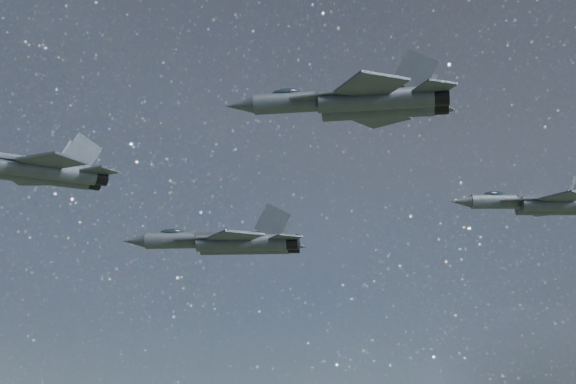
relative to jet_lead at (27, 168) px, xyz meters
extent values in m
cube|color=#343A41|center=(0.80, 0.35, 0.15)|extent=(7.13, 4.07, 1.14)
cylinder|color=#343A41|center=(1.47, -0.32, -0.24)|extent=(7.31, 4.19, 1.37)
cylinder|color=#343A41|center=(0.77, 1.29, -0.24)|extent=(7.31, 4.19, 1.37)
cylinder|color=black|center=(5.18, 1.29, -0.24)|extent=(1.55, 1.61, 1.26)
cylinder|color=black|center=(4.48, 2.90, -0.24)|extent=(1.55, 1.61, 1.26)
cube|color=#343A41|center=(-1.47, -1.93, 0.09)|extent=(4.67, 1.93, 0.11)
cube|color=#343A41|center=(2.15, -2.32, -0.07)|extent=(5.00, 4.89, 0.18)
cube|color=#343A41|center=(-0.23, 3.16, -0.07)|extent=(3.86, 4.23, 0.18)
cube|color=#343A41|center=(5.31, 0.10, -0.07)|extent=(2.97, 2.93, 0.13)
cube|color=#343A41|center=(3.70, 3.81, -0.07)|extent=(2.26, 2.41, 0.13)
cube|color=#343A41|center=(3.90, 0.49, 1.43)|extent=(2.94, 1.12, 3.13)
cube|color=#343A41|center=(3.02, 2.51, 1.43)|extent=(2.76, 1.56, 3.13)
cylinder|color=#343A41|center=(11.76, 20.78, -1.66)|extent=(8.09, 3.28, 1.67)
cone|color=#343A41|center=(6.74, 21.85, -1.66)|extent=(2.82, 2.00, 1.50)
ellipsoid|color=#1B2730|center=(10.51, 21.05, -0.85)|extent=(2.72, 1.63, 0.82)
cube|color=#343A41|center=(17.20, 19.62, -1.71)|extent=(8.91, 3.40, 1.39)
cylinder|color=#343A41|center=(17.40, 18.48, -2.19)|extent=(9.13, 3.51, 1.67)
cylinder|color=#343A41|center=(17.84, 20.57, -2.19)|extent=(9.13, 3.51, 1.67)
cylinder|color=black|center=(22.21, 17.46, -2.19)|extent=(1.68, 1.80, 1.54)
cylinder|color=black|center=(22.65, 19.55, -2.19)|extent=(1.68, 1.80, 1.54)
cube|color=#343A41|center=(13.34, 18.96, -1.78)|extent=(5.58, 3.26, 0.13)
cube|color=#343A41|center=(13.95, 21.79, -1.78)|extent=(5.58, 1.28, 0.13)
cube|color=#343A41|center=(16.65, 16.02, -1.98)|extent=(5.39, 5.71, 0.21)
cube|color=#343A41|center=(18.17, 23.13, -1.98)|extent=(6.12, 6.13, 0.21)
cube|color=#343A41|center=(21.50, 16.19, -1.98)|extent=(3.16, 3.30, 0.16)
cube|color=#343A41|center=(22.53, 21.00, -1.98)|extent=(3.62, 3.63, 0.16)
cube|color=#343A41|center=(20.37, 17.57, -0.16)|extent=(3.61, 1.23, 3.81)
cube|color=#343A41|center=(20.93, 20.19, -0.16)|extent=(3.72, 0.67, 3.81)
cylinder|color=#343A41|center=(19.64, -8.62, 2.99)|extent=(6.81, 3.26, 1.41)
cone|color=#343A41|center=(15.48, -7.38, 2.99)|extent=(2.44, 1.83, 1.27)
ellipsoid|color=#1B2730|center=(18.60, -8.31, 3.67)|extent=(2.33, 1.52, 0.70)
cube|color=#343A41|center=(24.14, -9.97, 2.95)|extent=(7.49, 3.42, 1.17)
cylinder|color=#343A41|center=(24.23, -10.94, 2.54)|extent=(7.68, 3.52, 1.41)
cylinder|color=#343A41|center=(24.74, -9.21, 2.54)|extent=(7.68, 3.52, 1.41)
cylinder|color=black|center=(28.21, -12.13, 2.54)|extent=(1.50, 1.58, 1.30)
cylinder|color=black|center=(28.73, -10.40, 2.54)|extent=(1.50, 1.58, 1.30)
cube|color=#343A41|center=(20.85, -10.26, 2.88)|extent=(4.62, 3.06, 0.11)
cube|color=#343A41|center=(21.54, -7.92, 2.88)|extent=(4.77, 1.45, 0.11)
cube|color=#343A41|center=(23.43, -12.96, 2.72)|extent=(4.34, 4.66, 0.18)
cube|color=#343A41|center=(25.19, -7.08, 2.72)|extent=(5.19, 5.14, 0.18)
cube|color=#343A41|center=(27.53, -13.15, 2.72)|extent=(2.54, 2.68, 0.14)
cube|color=#343A41|center=(28.72, -9.17, 2.72)|extent=(3.07, 3.06, 0.14)
cube|color=#343A41|center=(26.67, -11.90, 4.26)|extent=(2.98, 1.28, 3.22)
cube|color=#343A41|center=(27.32, -9.74, 4.26)|extent=(3.11, 0.79, 3.22)
cylinder|color=#343A41|center=(41.98, 11.08, 1.05)|extent=(6.67, 2.21, 1.38)
cone|color=#343A41|center=(37.77, 11.63, 1.05)|extent=(2.27, 1.50, 1.24)
ellipsoid|color=#1B2730|center=(40.93, 11.22, 1.71)|extent=(2.21, 1.19, 0.68)
cube|color=#343A41|center=(46.55, 10.49, 1.00)|extent=(7.37, 2.25, 1.15)
cylinder|color=#343A41|center=(46.78, 9.57, 0.60)|extent=(7.55, 2.32, 1.38)
cylinder|color=#343A41|center=(47.01, 11.32, 0.60)|extent=(7.55, 2.32, 1.38)
cube|color=#343A41|center=(43.41, 9.69, 0.94)|extent=(4.67, 2.37, 0.11)
cube|color=#343A41|center=(43.72, 12.06, 0.94)|extent=(4.65, 1.26, 0.11)
cube|color=#343A41|center=(46.34, 7.48, 0.78)|extent=(4.64, 4.86, 0.18)
cube|color=#343A41|center=(47.11, 13.45, 0.78)|extent=(5.01, 5.08, 0.18)
camera|label=1|loc=(12.18, -59.93, -15.66)|focal=50.00mm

